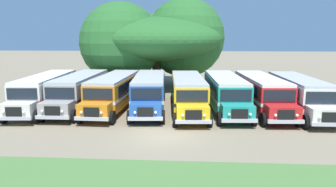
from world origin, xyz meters
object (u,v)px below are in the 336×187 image
object	(u,v)px
parked_bus_slot_2	(114,90)
parked_bus_slot_6	(261,92)
parked_bus_slot_0	(46,90)
parked_bus_slot_7	(299,93)
parked_bus_slot_1	(80,90)
parked_bus_slot_3	(149,90)
parked_bus_slot_5	(225,91)
parked_bus_slot_4	(188,92)
broad_shade_tree	(156,40)

from	to	relation	value
parked_bus_slot_2	parked_bus_slot_6	distance (m)	12.43
parked_bus_slot_0	parked_bus_slot_7	bearing A→B (deg)	86.16
parked_bus_slot_1	parked_bus_slot_7	xyz separation A→B (m)	(18.39, -0.52, 0.00)
parked_bus_slot_3	parked_bus_slot_6	distance (m)	9.44
parked_bus_slot_3	parked_bus_slot_5	world-z (taller)	same
parked_bus_slot_4	parked_bus_slot_5	size ratio (longest dim) A/B	1.00
parked_bus_slot_2	parked_bus_slot_5	bearing A→B (deg)	93.36
parked_bus_slot_2	parked_bus_slot_4	xyz separation A→B (m)	(6.30, -0.31, 0.00)
parked_bus_slot_0	parked_bus_slot_3	distance (m)	8.95
parked_bus_slot_5	parked_bus_slot_6	xyz separation A→B (m)	(2.98, -0.04, 0.00)
parked_bus_slot_0	broad_shade_tree	distance (m)	15.13
parked_bus_slot_5	broad_shade_tree	size ratio (longest dim) A/B	0.65
parked_bus_slot_2	parked_bus_slot_1	bearing A→B (deg)	-91.18
parked_bus_slot_3	parked_bus_slot_0	bearing A→B (deg)	-91.04
parked_bus_slot_0	broad_shade_tree	world-z (taller)	broad_shade_tree
parked_bus_slot_4	parked_bus_slot_2	bearing A→B (deg)	-96.72
parked_bus_slot_1	parked_bus_slot_7	size ratio (longest dim) A/B	1.00
parked_bus_slot_0	parked_bus_slot_5	xyz separation A→B (m)	(15.39, 0.42, 0.00)
parked_bus_slot_2	parked_bus_slot_0	bearing A→B (deg)	-85.26
parked_bus_slot_2	parked_bus_slot_3	world-z (taller)	same
parked_bus_slot_1	parked_bus_slot_5	distance (m)	12.52
parked_bus_slot_0	broad_shade_tree	bearing A→B (deg)	141.36
parked_bus_slot_1	parked_bus_slot_5	bearing A→B (deg)	89.70
parked_bus_slot_4	broad_shade_tree	distance (m)	13.25
parked_bus_slot_2	parked_bus_slot_5	world-z (taller)	same
parked_bus_slot_2	parked_bus_slot_5	size ratio (longest dim) A/B	1.00
parked_bus_slot_3	parked_bus_slot_4	world-z (taller)	same
parked_bus_slot_1	parked_bus_slot_4	bearing A→B (deg)	86.76
parked_bus_slot_5	broad_shade_tree	xyz separation A→B (m)	(-7.03, 11.50, 4.15)
parked_bus_slot_6	parked_bus_slot_7	world-z (taller)	same
parked_bus_slot_0	parked_bus_slot_3	world-z (taller)	same
parked_bus_slot_3	parked_bus_slot_4	size ratio (longest dim) A/B	1.00
parked_bus_slot_6	parked_bus_slot_3	bearing A→B (deg)	-94.03
parked_bus_slot_2	broad_shade_tree	distance (m)	12.62
parked_bus_slot_7	broad_shade_tree	size ratio (longest dim) A/B	0.64
parked_bus_slot_4	parked_bus_slot_7	xyz separation A→B (m)	(9.02, -0.03, 0.00)
parked_bus_slot_1	broad_shade_tree	xyz separation A→B (m)	(5.49, 11.48, 4.15)
parked_bus_slot_2	broad_shade_tree	size ratio (longest dim) A/B	0.65
parked_bus_slot_3	parked_bus_slot_7	xyz separation A→B (m)	(12.32, -0.59, 0.00)
parked_bus_slot_2	parked_bus_slot_3	size ratio (longest dim) A/B	1.00
parked_bus_slot_4	parked_bus_slot_0	bearing A→B (deg)	-94.20
parked_bus_slot_7	parked_bus_slot_2	bearing A→B (deg)	-92.10
parked_bus_slot_2	parked_bus_slot_4	world-z (taller)	same
parked_bus_slot_6	parked_bus_slot_5	bearing A→B (deg)	-94.03
parked_bus_slot_2	parked_bus_slot_6	bearing A→B (deg)	92.95
parked_bus_slot_6	broad_shade_tree	xyz separation A→B (m)	(-10.01, 11.54, 4.15)
parked_bus_slot_1	parked_bus_slot_7	world-z (taller)	same
parked_bus_slot_0	parked_bus_slot_7	world-z (taller)	same
parked_bus_slot_4	parked_bus_slot_7	bearing A→B (deg)	85.90
parked_bus_slot_5	parked_bus_slot_1	bearing A→B (deg)	-93.09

